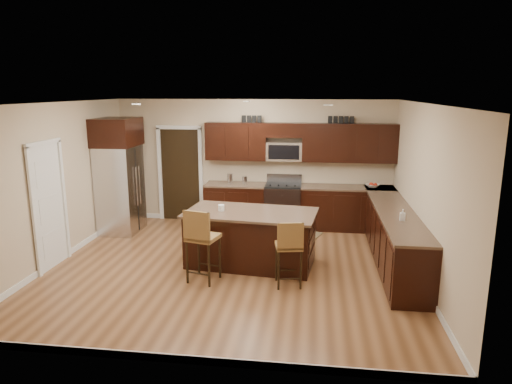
# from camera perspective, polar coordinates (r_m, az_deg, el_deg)

# --- Properties ---
(floor) EXTENTS (6.00, 6.00, 0.00)m
(floor) POSITION_cam_1_polar(r_m,az_deg,el_deg) (7.72, -3.06, -9.43)
(floor) COLOR brown
(floor) RESTS_ON ground
(ceiling) EXTENTS (6.00, 6.00, 0.00)m
(ceiling) POSITION_cam_1_polar(r_m,az_deg,el_deg) (7.15, -3.32, 11.04)
(ceiling) COLOR silver
(ceiling) RESTS_ON wall_back
(wall_back) EXTENTS (6.00, 0.00, 6.00)m
(wall_back) POSITION_cam_1_polar(r_m,az_deg,el_deg) (9.99, -0.32, 3.76)
(wall_back) COLOR #C6B08F
(wall_back) RESTS_ON floor
(wall_left) EXTENTS (0.00, 5.50, 5.50)m
(wall_left) POSITION_cam_1_polar(r_m,az_deg,el_deg) (8.39, -23.77, 0.94)
(wall_left) COLOR #C6B08F
(wall_left) RESTS_ON floor
(wall_right) EXTENTS (0.00, 5.50, 5.50)m
(wall_right) POSITION_cam_1_polar(r_m,az_deg,el_deg) (7.39, 20.33, -0.25)
(wall_right) COLOR #C6B08F
(wall_right) RESTS_ON floor
(base_cabinets) EXTENTS (4.02, 3.96, 0.92)m
(base_cabinets) POSITION_cam_1_polar(r_m,az_deg,el_deg) (8.84, 10.87, -3.58)
(base_cabinets) COLOR black
(base_cabinets) RESTS_ON floor
(upper_cabinets) EXTENTS (4.00, 0.33, 0.80)m
(upper_cabinets) POSITION_cam_1_polar(r_m,az_deg,el_deg) (9.67, 5.72, 6.33)
(upper_cabinets) COLOR black
(upper_cabinets) RESTS_ON wall_back
(range) EXTENTS (0.76, 0.64, 1.11)m
(range) POSITION_cam_1_polar(r_m,az_deg,el_deg) (9.81, 3.40, -1.67)
(range) COLOR silver
(range) RESTS_ON floor
(microwave) EXTENTS (0.76, 0.31, 0.40)m
(microwave) POSITION_cam_1_polar(r_m,az_deg,el_deg) (9.74, 3.55, 5.11)
(microwave) COLOR silver
(microwave) RESTS_ON upper_cabinets
(doorway) EXTENTS (0.85, 0.03, 2.06)m
(doorway) POSITION_cam_1_polar(r_m,az_deg,el_deg) (10.37, -9.40, 2.13)
(doorway) COLOR black
(doorway) RESTS_ON floor
(pantry_door) EXTENTS (0.03, 0.80, 2.04)m
(pantry_door) POSITION_cam_1_polar(r_m,az_deg,el_deg) (8.20, -24.51, -1.75)
(pantry_door) COLOR white
(pantry_door) RESTS_ON floor
(letter_decor) EXTENTS (2.20, 0.03, 0.15)m
(letter_decor) POSITION_cam_1_polar(r_m,az_deg,el_deg) (9.64, 4.92, 9.04)
(letter_decor) COLOR black
(letter_decor) RESTS_ON upper_cabinets
(island) EXTENTS (2.27, 1.36, 0.92)m
(island) POSITION_cam_1_polar(r_m,az_deg,el_deg) (7.73, -0.64, -5.97)
(island) COLOR black
(island) RESTS_ON floor
(stool_left) EXTENTS (0.53, 0.53, 1.16)m
(stool_left) POSITION_cam_1_polar(r_m,az_deg,el_deg) (6.97, -6.90, -5.64)
(stool_left) COLOR olive
(stool_left) RESTS_ON floor
(stool_right) EXTENTS (0.45, 0.45, 1.03)m
(stool_right) POSITION_cam_1_polar(r_m,az_deg,el_deg) (6.81, 4.18, -6.74)
(stool_right) COLOR olive
(stool_right) RESTS_ON floor
(refrigerator) EXTENTS (0.79, 0.96, 2.35)m
(refrigerator) POSITION_cam_1_polar(r_m,az_deg,el_deg) (9.71, -16.71, 2.10)
(refrigerator) COLOR silver
(refrigerator) RESTS_ON floor
(floor_mat) EXTENTS (0.97, 0.81, 0.01)m
(floor_mat) POSITION_cam_1_polar(r_m,az_deg,el_deg) (9.46, 5.50, -5.20)
(floor_mat) COLOR brown
(floor_mat) RESTS_ON floor
(fruit_bowl) EXTENTS (0.36, 0.36, 0.07)m
(fruit_bowl) POSITION_cam_1_polar(r_m,az_deg,el_deg) (9.75, 14.38, 0.77)
(fruit_bowl) COLOR silver
(fruit_bowl) RESTS_ON base_cabinets
(soap_bottle) EXTENTS (0.09, 0.09, 0.18)m
(soap_bottle) POSITION_cam_1_polar(r_m,az_deg,el_deg) (7.42, 17.85, -2.74)
(soap_bottle) COLOR #B2B2B2
(soap_bottle) RESTS_ON base_cabinets
(canister_tall) EXTENTS (0.12, 0.12, 0.21)m
(canister_tall) POSITION_cam_1_polar(r_m,az_deg,el_deg) (9.83, -3.27, 1.68)
(canister_tall) COLOR silver
(canister_tall) RESTS_ON base_cabinets
(canister_short) EXTENTS (0.11, 0.11, 0.17)m
(canister_short) POSITION_cam_1_polar(r_m,az_deg,el_deg) (9.78, -1.42, 1.49)
(canister_short) COLOR silver
(canister_short) RESTS_ON base_cabinets
(island_jar) EXTENTS (0.10, 0.10, 0.10)m
(island_jar) POSITION_cam_1_polar(r_m,az_deg,el_deg) (7.66, -4.36, -1.97)
(island_jar) COLOR white
(island_jar) RESTS_ON island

